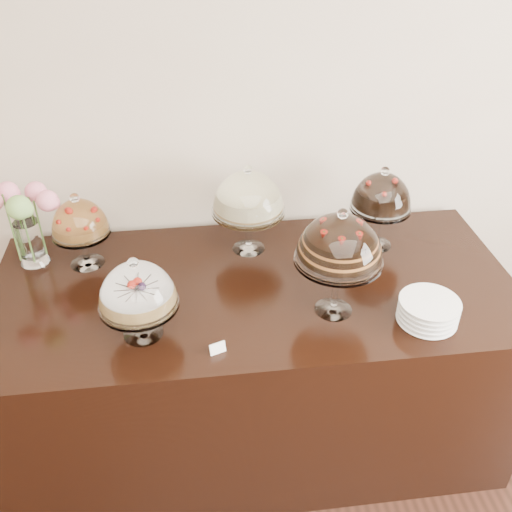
{
  "coord_description": "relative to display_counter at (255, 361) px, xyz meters",
  "views": [
    {
      "loc": [
        -0.47,
        0.56,
        2.36
      ],
      "look_at": [
        -0.24,
        2.4,
        1.08
      ],
      "focal_mm": 40.0,
      "sensor_mm": 36.0,
      "label": 1
    }
  ],
  "objects": [
    {
      "name": "wall_back",
      "position": [
        0.24,
        0.55,
        1.05
      ],
      "size": [
        5.0,
        0.04,
        3.0
      ],
      "primitive_type": "cube",
      "color": "#C3B39D",
      "rests_on": "ground"
    },
    {
      "name": "display_counter",
      "position": [
        0.0,
        0.0,
        0.0
      ],
      "size": [
        2.2,
        1.0,
        0.9
      ],
      "primitive_type": "cube",
      "color": "black",
      "rests_on": "ground"
    },
    {
      "name": "cake_stand_sugar_sponge",
      "position": [
        -0.45,
        -0.25,
        0.66
      ],
      "size": [
        0.29,
        0.29,
        0.34
      ],
      "color": "white",
      "rests_on": "display_counter"
    },
    {
      "name": "cake_stand_choco_layer",
      "position": [
        0.29,
        -0.2,
        0.76
      ],
      "size": [
        0.33,
        0.33,
        0.46
      ],
      "color": "white",
      "rests_on": "display_counter"
    },
    {
      "name": "cake_stand_cheesecake",
      "position": [
        0.01,
        0.28,
        0.72
      ],
      "size": [
        0.32,
        0.32,
        0.42
      ],
      "color": "white",
      "rests_on": "display_counter"
    },
    {
      "name": "cake_stand_dark_choco",
      "position": [
        0.59,
        0.24,
        0.71
      ],
      "size": [
        0.27,
        0.27,
        0.4
      ],
      "color": "white",
      "rests_on": "display_counter"
    },
    {
      "name": "cake_stand_fruit_tart",
      "position": [
        -0.71,
        0.25,
        0.66
      ],
      "size": [
        0.25,
        0.25,
        0.35
      ],
      "color": "white",
      "rests_on": "display_counter"
    },
    {
      "name": "flower_vase",
      "position": [
        -0.94,
        0.27,
        0.7
      ],
      "size": [
        0.3,
        0.31,
        0.41
      ],
      "color": "white",
      "rests_on": "display_counter"
    },
    {
      "name": "plate_stack",
      "position": [
        0.63,
        -0.31,
        0.5
      ],
      "size": [
        0.22,
        0.22,
        0.09
      ],
      "color": "white",
      "rests_on": "display_counter"
    },
    {
      "name": "price_card_left",
      "position": [
        -0.18,
        -0.39,
        0.47
      ],
      "size": [
        0.06,
        0.03,
        0.04
      ],
      "primitive_type": "cube",
      "rotation": [
        -0.21,
        0.0,
        0.34
      ],
      "color": "white",
      "rests_on": "display_counter"
    }
  ]
}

